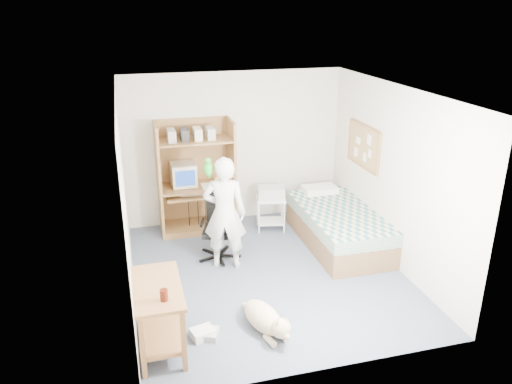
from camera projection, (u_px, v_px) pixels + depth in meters
floor at (268, 273)px, 6.88m from camera, size 4.00×4.00×0.00m
wall_back at (235, 148)px, 8.24m from camera, size 3.60×0.02×2.50m
wall_right at (394, 177)px, 6.87m from camera, size 0.02×4.00×2.50m
wall_left at (125, 202)px, 6.00m from camera, size 0.02×4.00×2.50m
ceiling at (269, 91)px, 5.99m from camera, size 3.60×4.00×0.02m
computer_hutch at (196, 181)px, 7.99m from camera, size 1.20×0.63×1.80m
bed at (338, 226)px, 7.65m from camera, size 1.02×2.02×0.66m
side_desk at (159, 307)px, 5.25m from camera, size 0.50×1.00×0.75m
corkboard at (363, 146)px, 7.61m from camera, size 0.04×0.94×0.66m
office_chair at (219, 235)px, 7.23m from camera, size 0.55×0.56×0.97m
person at (225, 213)px, 6.80m from camera, size 0.68×0.54×1.61m
parrot at (208, 168)px, 6.53m from camera, size 0.12×0.21×0.33m
dog at (266, 319)px, 5.62m from camera, size 0.48×0.94×0.36m
printer_cart at (271, 208)px, 8.11m from camera, size 0.53×0.45×0.55m
printer at (271, 192)px, 8.01m from camera, size 0.47×0.40×0.18m
crt_monitor at (183, 174)px, 7.90m from camera, size 0.39×0.42×0.36m
keyboard at (195, 194)px, 7.89m from camera, size 0.47×0.21×0.03m
pencil_cup at (217, 181)px, 7.99m from camera, size 0.08×0.08×0.12m
drink_glass at (164, 295)px, 4.89m from camera, size 0.08×0.08×0.12m
floor_box_a at (203, 333)px, 5.55m from camera, size 0.29×0.26×0.10m
floor_box_b at (210, 334)px, 5.56m from camera, size 0.25×0.27×0.08m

